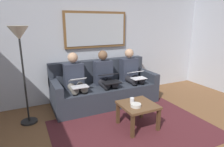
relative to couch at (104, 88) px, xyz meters
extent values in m
cube|color=#B7BCC6|center=(0.00, -0.48, 0.99)|extent=(6.00, 0.12, 2.60)
cube|color=#4C1E23|center=(0.00, 1.27, -0.31)|extent=(2.60, 1.80, 0.01)
cube|color=#2D333D|center=(0.00, 0.07, -0.10)|extent=(2.20, 0.90, 0.42)
cube|color=#2D333D|center=(0.00, -0.28, 0.35)|extent=(2.20, 0.20, 0.48)
cube|color=#2D333D|center=(-1.03, 0.07, 0.21)|extent=(0.14, 0.90, 0.20)
cube|color=#2D333D|center=(1.03, 0.07, 0.21)|extent=(0.14, 0.90, 0.20)
cube|color=brown|center=(0.00, -0.39, 1.24)|extent=(1.43, 0.04, 0.78)
cube|color=#B2B7BC|center=(0.00, -0.37, 1.24)|extent=(1.33, 0.01, 0.68)
cube|color=brown|center=(-0.09, 1.22, 0.08)|extent=(0.57, 0.57, 0.04)
cube|color=#4C331E|center=(-0.33, 1.46, -0.12)|extent=(0.05, 0.05, 0.38)
cube|color=#4C331E|center=(0.15, 1.46, -0.12)|extent=(0.05, 0.05, 0.38)
cube|color=#4C331E|center=(-0.33, 0.97, -0.12)|extent=(0.05, 0.05, 0.38)
cube|color=#4C331E|center=(0.15, 0.97, -0.12)|extent=(0.05, 0.05, 0.38)
cylinder|color=silver|center=(-0.02, 1.14, 0.15)|extent=(0.07, 0.07, 0.09)
cylinder|color=beige|center=(0.00, 1.29, 0.13)|extent=(0.17, 0.17, 0.05)
cube|color=#2D3342|center=(-0.64, -0.03, 0.36)|extent=(0.38, 0.22, 0.50)
sphere|color=tan|center=(-0.64, -0.03, 0.73)|extent=(0.20, 0.20, 0.20)
cylinder|color=#232328|center=(-0.73, 0.18, 0.18)|extent=(0.14, 0.42, 0.14)
cylinder|color=#232328|center=(-0.55, 0.18, 0.18)|extent=(0.14, 0.42, 0.14)
cylinder|color=#232328|center=(-0.73, 0.39, -0.10)|extent=(0.11, 0.11, 0.42)
cylinder|color=#232328|center=(-0.55, 0.39, -0.10)|extent=(0.11, 0.11, 0.42)
cube|color=white|center=(-0.64, 0.39, 0.25)|extent=(0.31, 0.20, 0.01)
cube|color=white|center=(-0.64, 0.25, 0.36)|extent=(0.31, 0.20, 0.08)
cube|color=#A5C6EA|center=(-0.64, 0.26, 0.36)|extent=(0.28, 0.17, 0.06)
cube|color=#2D3342|center=(0.00, -0.03, 0.36)|extent=(0.38, 0.22, 0.50)
sphere|color=brown|center=(0.00, -0.03, 0.73)|extent=(0.20, 0.20, 0.20)
cylinder|color=#232328|center=(-0.09, 0.18, 0.18)|extent=(0.14, 0.42, 0.14)
cylinder|color=#232328|center=(0.09, 0.18, 0.18)|extent=(0.14, 0.42, 0.14)
cylinder|color=#232328|center=(-0.09, 0.39, -0.10)|extent=(0.11, 0.11, 0.42)
cylinder|color=#232328|center=(0.09, 0.39, -0.10)|extent=(0.11, 0.11, 0.42)
cube|color=black|center=(0.00, 0.39, 0.25)|extent=(0.36, 0.24, 0.01)
cube|color=black|center=(0.00, 0.24, 0.38)|extent=(0.36, 0.23, 0.07)
cube|color=#A5C6EA|center=(0.00, 0.24, 0.38)|extent=(0.32, 0.20, 0.05)
cube|color=#2D3342|center=(0.64, -0.03, 0.36)|extent=(0.38, 0.22, 0.50)
sphere|color=tan|center=(0.64, -0.03, 0.73)|extent=(0.20, 0.20, 0.20)
cylinder|color=gray|center=(0.55, 0.18, 0.18)|extent=(0.14, 0.42, 0.14)
cylinder|color=gray|center=(0.73, 0.18, 0.18)|extent=(0.14, 0.42, 0.14)
cylinder|color=gray|center=(0.55, 0.39, -0.10)|extent=(0.11, 0.11, 0.42)
cylinder|color=gray|center=(0.73, 0.39, -0.10)|extent=(0.11, 0.11, 0.42)
cube|color=silver|center=(0.64, 0.39, 0.25)|extent=(0.30, 0.20, 0.01)
cube|color=silver|center=(0.64, 0.25, 0.35)|extent=(0.30, 0.19, 0.09)
cube|color=#A5C6EA|center=(0.64, 0.25, 0.36)|extent=(0.27, 0.16, 0.08)
cylinder|color=black|center=(1.55, 0.27, -0.30)|extent=(0.28, 0.28, 0.03)
cylinder|color=black|center=(1.55, 0.27, 0.44)|extent=(0.03, 0.03, 1.50)
cone|color=beige|center=(1.55, 0.27, 1.24)|extent=(0.32, 0.32, 0.22)
camera|label=1|loc=(1.57, 3.70, 1.41)|focal=31.18mm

